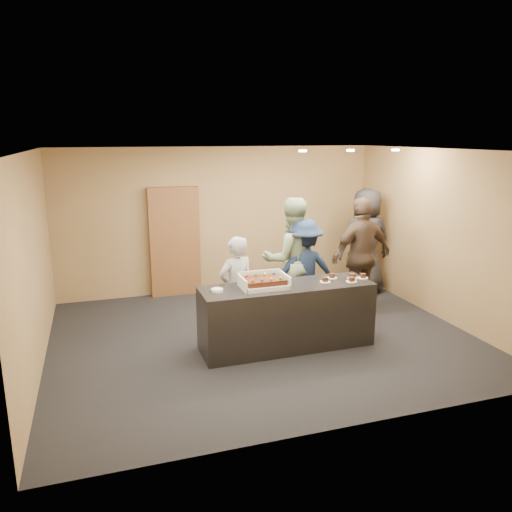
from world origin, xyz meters
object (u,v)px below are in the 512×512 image
object	(u,v)px
serving_counter	(287,316)
sheet_cake	(264,281)
person_navy_man	(304,271)
cake_box	(264,284)
plate_stack	(217,290)
person_sage_man	(291,260)
person_server_grey	(236,289)
person_dark_suit	(366,241)
storage_cabinet	(175,242)
person_brown_extra	(361,255)

from	to	relation	value
serving_counter	sheet_cake	xyz separation A→B (m)	(-0.33, 0.00, 0.55)
sheet_cake	person_navy_man	distance (m)	1.30
cake_box	plate_stack	size ratio (longest dim) A/B	4.04
person_sage_man	person_navy_man	xyz separation A→B (m)	(0.15, -0.15, -0.16)
person_sage_man	person_navy_man	bearing A→B (deg)	138.28
person_server_grey	person_dark_suit	xyz separation A→B (m)	(2.93, 1.48, 0.22)
person_sage_man	person_server_grey	bearing A→B (deg)	31.88
person_dark_suit	sheet_cake	bearing A→B (deg)	41.09
person_navy_man	person_dark_suit	world-z (taller)	person_dark_suit
person_navy_man	cake_box	bearing A→B (deg)	46.97
sheet_cake	person_navy_man	world-z (taller)	person_navy_man
storage_cabinet	person_server_grey	size ratio (longest dim) A/B	1.30
storage_cabinet	cake_box	bearing A→B (deg)	-75.08
person_navy_man	person_brown_extra	world-z (taller)	person_brown_extra
plate_stack	person_server_grey	world-z (taller)	person_server_grey
person_server_grey	person_navy_man	xyz separation A→B (m)	(1.22, 0.42, 0.06)
sheet_cake	person_navy_man	xyz separation A→B (m)	(0.95, 0.87, -0.17)
person_brown_extra	plate_stack	bearing A→B (deg)	11.58
serving_counter	person_server_grey	distance (m)	0.82
plate_stack	person_navy_man	world-z (taller)	person_navy_man
serving_counter	storage_cabinet	world-z (taller)	storage_cabinet
storage_cabinet	plate_stack	xyz separation A→B (m)	(0.11, -2.83, -0.08)
serving_counter	person_navy_man	world-z (taller)	person_navy_man
serving_counter	storage_cabinet	distance (m)	3.10
sheet_cake	person_sage_man	size ratio (longest dim) A/B	0.27
cake_box	person_dark_suit	xyz separation A→B (m)	(2.66, 1.91, 0.04)
plate_stack	person_dark_suit	world-z (taller)	person_dark_suit
person_sage_man	person_navy_man	world-z (taller)	person_sage_man
person_server_grey	plate_stack	bearing A→B (deg)	31.98
person_navy_man	sheet_cake	bearing A→B (deg)	47.74
storage_cabinet	person_sage_man	xyz separation A→B (m)	(1.56, -1.83, -0.02)
serving_counter	person_brown_extra	xyz separation A→B (m)	(1.71, 0.99, 0.51)
serving_counter	person_navy_man	size ratio (longest dim) A/B	1.45
plate_stack	person_dark_suit	distance (m)	3.82
serving_counter	sheet_cake	bearing A→B (deg)	179.57
serving_counter	person_sage_man	size ratio (longest dim) A/B	1.22
sheet_cake	serving_counter	bearing A→B (deg)	-0.00
person_sage_man	person_brown_extra	world-z (taller)	person_sage_man
cake_box	person_sage_man	xyz separation A→B (m)	(0.80, 1.00, 0.04)
person_dark_suit	plate_stack	bearing A→B (deg)	35.16
storage_cabinet	person_sage_man	world-z (taller)	storage_cabinet
plate_stack	person_navy_man	bearing A→B (deg)	27.97
cake_box	person_dark_suit	distance (m)	3.27
person_server_grey	person_sage_man	bearing A→B (deg)	-168.63
serving_counter	plate_stack	size ratio (longest dim) A/B	15.40
cake_box	person_navy_man	size ratio (longest dim) A/B	0.38
sheet_cake	person_navy_man	size ratio (longest dim) A/B	0.32
cake_box	person_dark_suit	size ratio (longest dim) A/B	0.32
serving_counter	plate_stack	world-z (taller)	plate_stack
person_server_grey	person_navy_man	distance (m)	1.29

